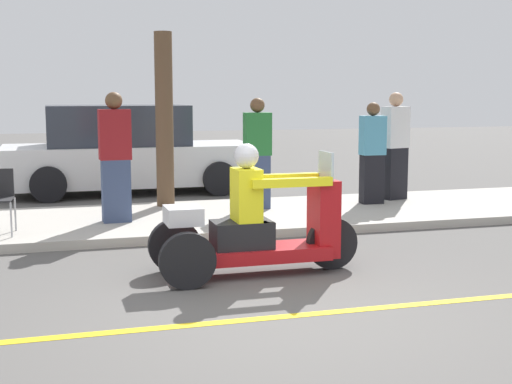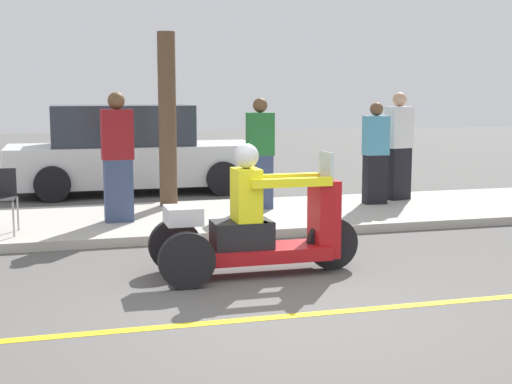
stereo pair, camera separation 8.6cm
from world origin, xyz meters
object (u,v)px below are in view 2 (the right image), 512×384
Objects in this scene: spectator_near_curb at (118,160)px; tree_trunk at (167,120)px; motorcycle_trike at (257,229)px; spectator_far_back at (375,155)px; parked_car_lot_left at (131,152)px; spectator_by_tree at (398,148)px; spectator_with_child at (260,156)px.

tree_trunk is at bearing 54.34° from spectator_near_curb.
motorcycle_trike is 1.36× the size of spectator_far_back.
parked_car_lot_left is 1.73× the size of tree_trunk.
spectator_by_tree is at bearing 46.94° from motorcycle_trike.
tree_trunk is (0.33, -2.59, 0.70)m from parked_car_lot_left.
spectator_near_curb is 3.87m from parked_car_lot_left.
spectator_by_tree is 5.11m from parked_car_lot_left.
spectator_near_curb is 1.05× the size of spectator_with_child.
spectator_with_child is 0.36× the size of parked_car_lot_left.
tree_trunk is at bearing -82.63° from parked_car_lot_left.
spectator_far_back is 0.67m from spectator_by_tree.
spectator_near_curb reaches higher than motorcycle_trike.
spectator_far_back is 3.38m from tree_trunk.
motorcycle_trike is at bearing -130.66° from spectator_far_back.
spectator_by_tree reaches higher than parked_car_lot_left.
spectator_far_back is 1.93m from spectator_with_child.
parked_car_lot_left is at bearing 117.17° from spectator_with_child.
parked_car_lot_left is (-4.17, 2.95, -0.20)m from spectator_by_tree.
spectator_far_back is (2.95, 3.44, 0.42)m from motorcycle_trike.
spectator_near_curb is 0.38× the size of parked_car_lot_left.
spectator_by_tree reaches higher than spectator_far_back.
spectator_near_curb is (-1.19, 2.90, 0.50)m from motorcycle_trike.
motorcycle_trike is 1.24× the size of spectator_near_curb.
parked_car_lot_left is at bearing 144.73° from spectator_by_tree.
motorcycle_trike is 4.27m from tree_trunk.
spectator_near_curb is 1.00× the size of spectator_by_tree.
motorcycle_trike is 6.76m from parked_car_lot_left.
motorcycle_trike is 0.47× the size of parked_car_lot_left.
spectator_by_tree is at bearing 30.45° from spectator_far_back.
tree_trunk reaches higher than motorcycle_trike.
spectator_near_curb reaches higher than spectator_with_child.
spectator_with_child is (-1.93, 0.04, 0.04)m from spectator_far_back.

